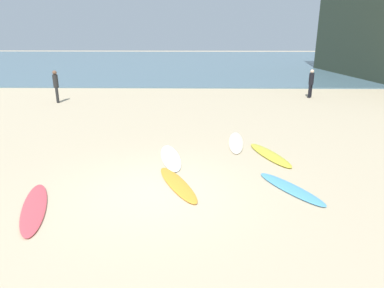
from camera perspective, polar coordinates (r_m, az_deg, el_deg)
ground_plane at (r=8.87m, az=-6.06°, el=-7.96°), size 120.00×120.00×0.00m
ocean_water at (r=44.20m, az=-0.32°, el=13.29°), size 120.00×40.00×0.08m
surfboard_0 at (r=11.07m, az=-3.52°, el=-2.20°), size 1.03×2.49×0.07m
surfboard_1 at (r=9.32m, az=15.83°, el=-7.00°), size 1.56×2.19×0.07m
surfboard_2 at (r=11.54m, az=12.60°, el=-1.72°), size 1.30×2.44×0.09m
surfboard_3 at (r=12.64m, az=7.20°, el=0.31°), size 0.75×2.57×0.07m
surfboard_4 at (r=9.23m, az=-2.40°, el=-6.54°), size 1.42×2.42×0.06m
surfboard_5 at (r=8.85m, az=-24.41°, el=-9.45°), size 1.34×2.63×0.07m
beachgoer_near at (r=22.04m, az=18.90°, el=9.55°), size 0.39×0.39×1.66m
beachgoer_mid at (r=20.82m, az=-21.37°, el=9.02°), size 0.38×0.38×1.77m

